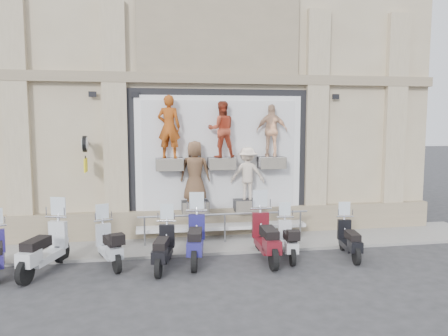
% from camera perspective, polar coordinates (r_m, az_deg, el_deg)
% --- Properties ---
extents(ground, '(90.00, 90.00, 0.00)m').
position_cam_1_polar(ground, '(11.06, 1.95, -12.79)').
color(ground, '#2B2B2D').
rests_on(ground, ground).
extents(sidewalk, '(16.00, 2.20, 0.08)m').
position_cam_1_polar(sidewalk, '(13.02, 0.04, -9.66)').
color(sidewalk, gray).
rests_on(sidewalk, ground).
extents(building, '(14.00, 8.60, 12.00)m').
position_cam_1_polar(building, '(17.53, -2.80, 14.09)').
color(building, '#C2B08E').
rests_on(building, ground).
extents(shop_vitrine, '(5.60, 0.83, 4.30)m').
position_cam_1_polar(shop_vitrine, '(13.21, -0.40, 1.02)').
color(shop_vitrine, black).
rests_on(shop_vitrine, ground).
extents(guard_rail, '(5.06, 0.10, 0.93)m').
position_cam_1_polar(guard_rail, '(12.81, 0.11, -7.95)').
color(guard_rail, '#9EA0A5').
rests_on(guard_rail, ground).
extents(clock_sign_bracket, '(0.10, 0.80, 1.02)m').
position_cam_1_polar(clock_sign_bracket, '(12.85, -17.68, 2.36)').
color(clock_sign_bracket, black).
rests_on(clock_sign_bracket, ground).
extents(scooter_b, '(1.27, 2.19, 1.71)m').
position_cam_1_polar(scooter_b, '(11.24, -22.50, -8.43)').
color(scooter_b, '#B9BDC0').
rests_on(scooter_b, ground).
extents(scooter_c, '(1.11, 1.87, 1.46)m').
position_cam_1_polar(scooter_c, '(11.34, -14.81, -8.67)').
color(scooter_c, '#A1A6AF').
rests_on(scooter_c, ground).
extents(scooter_d, '(0.90, 1.90, 1.48)m').
position_cam_1_polar(scooter_d, '(10.85, -7.95, -9.14)').
color(scooter_d, black).
rests_on(scooter_d, ground).
extents(scooter_e, '(0.93, 2.15, 1.69)m').
position_cam_1_polar(scooter_e, '(11.22, -3.73, -8.01)').
color(scooter_e, navy).
rests_on(scooter_e, ground).
extents(scooter_f, '(0.68, 2.15, 1.73)m').
position_cam_1_polar(scooter_f, '(11.36, 5.53, -7.75)').
color(scooter_f, '#560E16').
rests_on(scooter_f, ground).
extents(scooter_g, '(0.72, 1.76, 1.38)m').
position_cam_1_polar(scooter_g, '(11.66, 8.39, -8.30)').
color(scooter_g, '#B9BCC1').
rests_on(scooter_g, ground).
extents(scooter_h, '(0.77, 1.76, 1.39)m').
position_cam_1_polar(scooter_h, '(12.06, 16.10, -7.99)').
color(scooter_h, black).
rests_on(scooter_h, ground).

